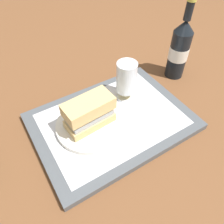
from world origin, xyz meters
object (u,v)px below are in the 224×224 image
sandwich (90,112)px  beer_bottle (179,49)px  plate (91,125)px  beer_glass (126,80)px

sandwich → beer_bottle: (0.38, 0.07, 0.03)m
plate → beer_glass: beer_glass is taller
beer_glass → sandwich: bearing=-161.6°
beer_glass → beer_bottle: beer_bottle is taller
sandwich → beer_bottle: size_ratio=0.51×
beer_glass → beer_bottle: 0.23m
plate → sandwich: 0.05m
plate → sandwich: size_ratio=1.40×
plate → beer_glass: 0.17m
beer_glass → beer_bottle: (0.23, 0.02, 0.01)m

